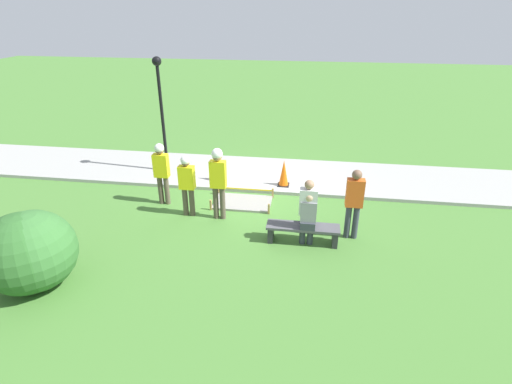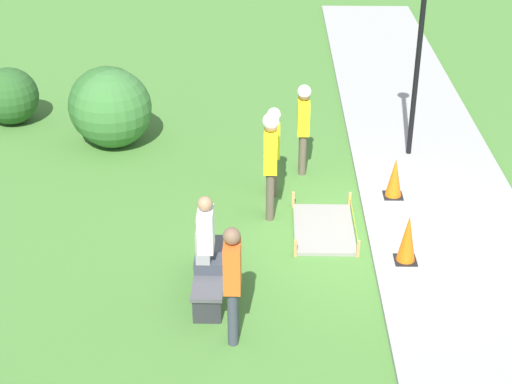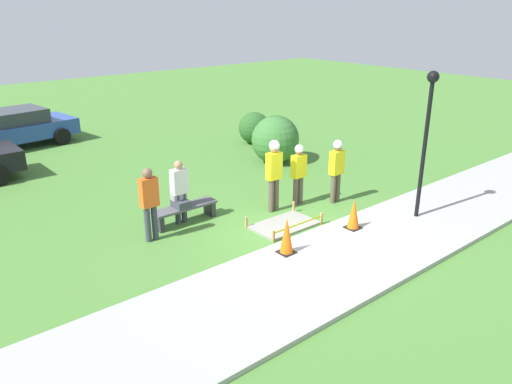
% 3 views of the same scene
% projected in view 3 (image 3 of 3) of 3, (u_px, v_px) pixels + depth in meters
% --- Properties ---
extents(ground_plane, '(60.00, 60.00, 0.00)m').
position_uv_depth(ground_plane, '(300.00, 237.00, 11.66)').
color(ground_plane, '#477A33').
extents(sidewalk, '(28.00, 2.77, 0.10)m').
position_uv_depth(sidewalk, '(346.00, 257.00, 10.65)').
color(sidewalk, '#9E9E99').
rests_on(sidewalk, ground_plane).
extents(wet_concrete_patch, '(1.64, 1.04, 0.30)m').
position_uv_depth(wet_concrete_patch, '(284.00, 225.00, 12.24)').
color(wet_concrete_patch, gray).
rests_on(wet_concrete_patch, ground_plane).
extents(traffic_cone_near_patch, '(0.34, 0.34, 0.80)m').
position_uv_depth(traffic_cone_near_patch, '(287.00, 236.00, 10.59)').
color(traffic_cone_near_patch, black).
rests_on(traffic_cone_near_patch, sidewalk).
extents(traffic_cone_far_patch, '(0.34, 0.34, 0.74)m').
position_uv_depth(traffic_cone_far_patch, '(354.00, 214.00, 11.79)').
color(traffic_cone_far_patch, black).
rests_on(traffic_cone_far_patch, sidewalk).
extents(park_bench, '(1.69, 0.44, 0.44)m').
position_uv_depth(park_bench, '(185.00, 211.00, 12.37)').
color(park_bench, '#2D2D33').
rests_on(park_bench, ground_plane).
extents(person_seated_on_bench, '(0.36, 0.44, 0.89)m').
position_uv_depth(person_seated_on_bench, '(179.00, 193.00, 12.18)').
color(person_seated_on_bench, '#383D47').
rests_on(person_seated_on_bench, park_bench).
extents(worker_supervisor, '(0.40, 0.25, 1.76)m').
position_uv_depth(worker_supervisor, '(337.00, 166.00, 13.40)').
color(worker_supervisor, brown).
rests_on(worker_supervisor, ground_plane).
extents(worker_assistant, '(0.40, 0.24, 1.67)m').
position_uv_depth(worker_assistant, '(299.00, 170.00, 13.29)').
color(worker_assistant, brown).
rests_on(worker_assistant, ground_plane).
extents(worker_trainee, '(0.40, 0.28, 1.92)m').
position_uv_depth(worker_trainee, '(274.00, 169.00, 12.76)').
color(worker_trainee, brown).
rests_on(worker_trainee, ground_plane).
extents(bystander_in_orange_shirt, '(0.40, 0.23, 1.75)m').
position_uv_depth(bystander_in_orange_shirt, '(149.00, 200.00, 11.18)').
color(bystander_in_orange_shirt, '#383D47').
rests_on(bystander_in_orange_shirt, ground_plane).
extents(bystander_in_gray_shirt, '(0.40, 0.22, 1.61)m').
position_uv_depth(bystander_in_gray_shirt, '(180.00, 188.00, 12.14)').
color(bystander_in_gray_shirt, '#383D47').
rests_on(bystander_in_gray_shirt, ground_plane).
extents(lamppost_near, '(0.28, 0.28, 3.60)m').
position_uv_depth(lamppost_near, '(427.00, 123.00, 11.76)').
color(lamppost_near, black).
rests_on(lamppost_near, sidewalk).
extents(parked_car_blue, '(4.49, 2.56, 1.42)m').
position_uv_depth(parked_car_blue, '(15.00, 128.00, 18.88)').
color(parked_car_blue, '#28479E').
rests_on(parked_car_blue, ground_plane).
extents(shrub_rounded_near, '(1.60, 1.60, 1.60)m').
position_uv_depth(shrub_rounded_near, '(275.00, 140.00, 16.92)').
color(shrub_rounded_near, '#387033').
rests_on(shrub_rounded_near, ground_plane).
extents(shrub_rounded_mid, '(1.23, 1.23, 1.23)m').
position_uv_depth(shrub_rounded_mid, '(254.00, 128.00, 19.39)').
color(shrub_rounded_mid, '#285623').
rests_on(shrub_rounded_mid, ground_plane).
extents(shrub_rounded_far, '(1.61, 1.61, 1.61)m').
position_uv_depth(shrub_rounded_far, '(276.00, 139.00, 17.06)').
color(shrub_rounded_far, '#2D6028').
rests_on(shrub_rounded_far, ground_plane).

